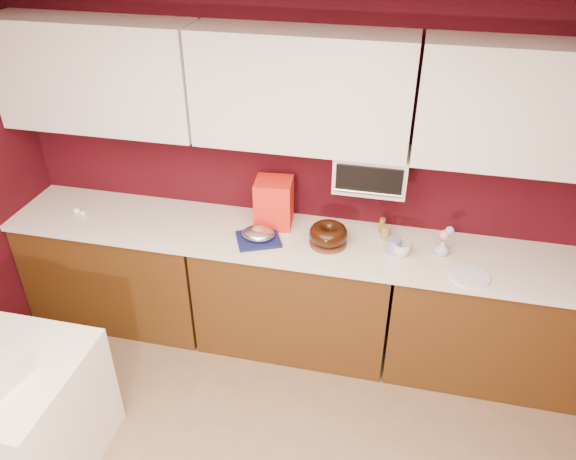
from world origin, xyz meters
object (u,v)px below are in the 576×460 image
(pandoro_box, at_px, (274,203))
(foil_ham_nest, at_px, (258,233))
(blue_jar, at_px, (394,246))
(flower_vase, at_px, (442,247))
(coffee_mug, at_px, (401,248))
(toaster_oven, at_px, (372,169))
(bundt_cake, at_px, (328,234))
(dining_table, at_px, (1,413))

(pandoro_box, bearing_deg, foil_ham_nest, -107.79)
(blue_jar, bearing_deg, flower_vase, 9.19)
(coffee_mug, relative_size, blue_jar, 1.05)
(toaster_oven, relative_size, bundt_cake, 1.81)
(toaster_oven, xyz_separation_m, dining_table, (-1.85, -1.50, -1.00))
(flower_vase, bearing_deg, coffee_mug, -165.97)
(toaster_oven, bearing_deg, bundt_cake, -140.13)
(toaster_oven, xyz_separation_m, flower_vase, (0.49, -0.14, -0.42))
(toaster_oven, height_order, pandoro_box, toaster_oven)
(dining_table, relative_size, foil_ham_nest, 4.75)
(pandoro_box, xyz_separation_m, flower_vase, (1.12, -0.12, -0.11))
(foil_ham_nest, height_order, flower_vase, flower_vase)
(dining_table, distance_m, blue_jar, 2.50)
(blue_jar, bearing_deg, pandoro_box, 168.30)
(toaster_oven, bearing_deg, flower_vase, -16.43)
(foil_ham_nest, bearing_deg, pandoro_box, 77.61)
(toaster_oven, height_order, foil_ham_nest, toaster_oven)
(bundt_cake, bearing_deg, pandoro_box, 157.49)
(foil_ham_nest, distance_m, coffee_mug, 0.92)
(dining_table, relative_size, bundt_cake, 4.01)
(foil_ham_nest, height_order, blue_jar, blue_jar)
(toaster_oven, xyz_separation_m, blue_jar, (0.19, -0.19, -0.42))
(dining_table, height_order, blue_jar, blue_jar)
(pandoro_box, bearing_deg, coffee_mug, -17.36)
(toaster_oven, distance_m, pandoro_box, 0.70)
(bundt_cake, distance_m, flower_vase, 0.72)
(foil_ham_nest, height_order, coffee_mug, coffee_mug)
(coffee_mug, bearing_deg, toaster_oven, 139.44)
(toaster_oven, relative_size, dining_table, 0.45)
(bundt_cake, distance_m, foil_ham_nest, 0.46)
(flower_vase, bearing_deg, bundt_cake, -176.45)
(blue_jar, bearing_deg, foil_ham_nest, -176.23)
(toaster_oven, bearing_deg, blue_jar, -44.90)
(pandoro_box, relative_size, blue_jar, 3.25)
(coffee_mug, bearing_deg, blue_jar, 163.72)
(dining_table, distance_m, foil_ham_nest, 1.81)
(bundt_cake, distance_m, coffee_mug, 0.47)
(dining_table, distance_m, coffee_mug, 2.53)
(toaster_oven, height_order, coffee_mug, toaster_oven)
(dining_table, bearing_deg, blue_jar, 32.71)
(blue_jar, bearing_deg, coffee_mug, -16.28)
(foil_ham_nest, bearing_deg, toaster_oven, 20.24)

